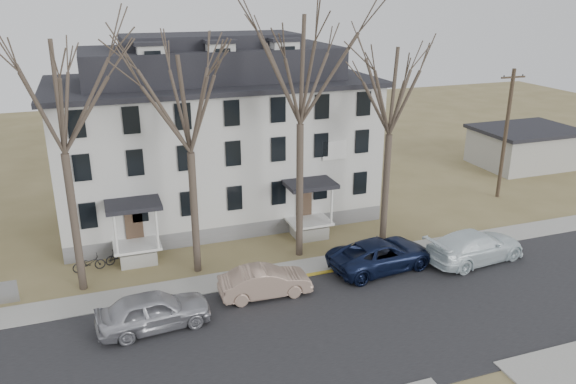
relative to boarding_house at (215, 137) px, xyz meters
name	(u,v)px	position (x,y,z in m)	size (l,w,h in m)	color
ground	(358,353)	(2.00, -17.95, -5.38)	(120.00, 120.00, 0.00)	olive
main_road	(338,328)	(2.00, -15.95, -5.38)	(120.00, 10.00, 0.04)	#27272A
far_sidewalk	(294,270)	(2.00, -9.95, -5.38)	(120.00, 2.00, 0.08)	#A09F97
yellow_curb	(382,264)	(7.00, -10.85, -5.38)	(14.00, 0.25, 0.06)	gold
boarding_house	(215,137)	(0.00, 0.00, 0.00)	(20.80, 12.36, 12.05)	slate
distant_building	(525,147)	(28.00, 2.05, -3.70)	(8.50, 6.50, 3.35)	#A09F97
tree_far_left	(56,89)	(-9.00, -8.15, 4.96)	(8.40, 8.40, 13.72)	#473B31
tree_mid_left	(187,98)	(-3.00, -8.15, 4.22)	(7.80, 7.80, 12.74)	#473B31
tree_center	(301,62)	(3.00, -8.15, 5.71)	(9.00, 9.00, 14.70)	#473B31
tree_mid_right	(392,85)	(8.50, -8.15, 4.22)	(7.80, 7.80, 12.74)	#473B31
utility_pole_far	(506,133)	(20.50, -3.95, -0.47)	(2.00, 0.28, 9.50)	#3D3023
car_silver	(154,311)	(-5.93, -13.10, -4.50)	(2.07, 5.14, 1.75)	#A7A7AE
car_tan	(265,282)	(-0.30, -12.03, -4.62)	(1.62, 4.63, 1.53)	tan
car_navy	(381,255)	(6.63, -11.35, -4.55)	(2.77, 6.00, 1.67)	#0F1734
car_white	(475,247)	(12.13, -12.29, -4.49)	(2.48, 6.10, 1.77)	white
bicycle_left	(89,264)	(-8.65, -6.30, -4.92)	(0.61, 1.74, 0.92)	black
bicycle_right	(118,256)	(-7.09, -5.82, -4.93)	(0.43, 1.51, 0.91)	black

